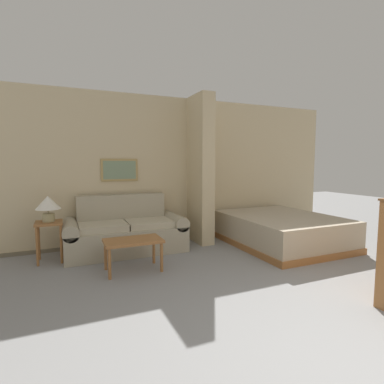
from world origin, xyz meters
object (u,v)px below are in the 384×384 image
(couch, at_px, (125,232))
(table_lamp, at_px, (48,204))
(coffee_table, at_px, (133,243))
(bed, at_px, (280,229))

(couch, distance_m, table_lamp, 1.22)
(table_lamp, bearing_deg, coffee_table, -39.90)
(couch, height_order, bed, couch)
(coffee_table, height_order, bed, bed)
(couch, xyz_separation_m, table_lamp, (-1.10, -0.08, 0.52))
(coffee_table, distance_m, table_lamp, 1.41)
(couch, relative_size, table_lamp, 5.05)
(table_lamp, height_order, bed, table_lamp)
(table_lamp, relative_size, bed, 0.18)
(couch, bearing_deg, bed, -14.05)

